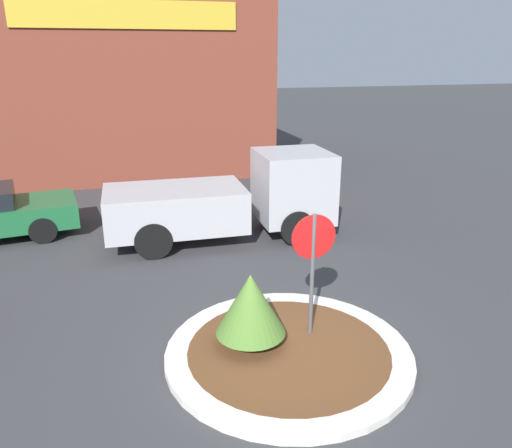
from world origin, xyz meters
TOP-DOWN VIEW (x-y plane):
  - ground_plane at (0.00, 0.00)m, footprint 120.00×120.00m
  - traffic_island at (0.00, 0.00)m, footprint 3.95×3.95m
  - stop_sign at (0.52, 0.38)m, footprint 0.75×0.07m
  - island_shrub at (-0.54, 0.33)m, footprint 1.13×1.13m
  - utility_truck at (0.40, 5.54)m, footprint 5.80×2.18m
  - storefront_building at (-1.57, 14.73)m, footprint 10.47×6.07m

SIDE VIEW (x-z plane):
  - ground_plane at x=0.00m, z-range 0.00..0.00m
  - traffic_island at x=0.00m, z-range 0.00..0.12m
  - island_shrub at x=-0.54m, z-range 0.23..1.47m
  - utility_truck at x=0.40m, z-range -0.03..2.17m
  - stop_sign at x=0.52m, z-range 0.44..2.69m
  - storefront_building at x=-1.57m, z-range 0.00..6.63m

